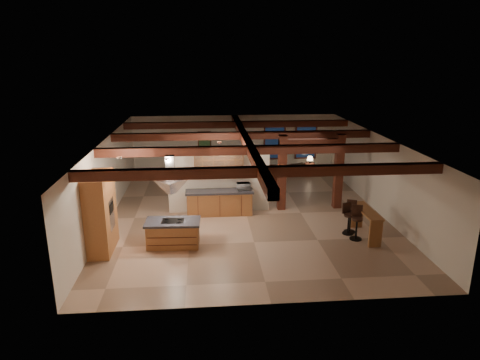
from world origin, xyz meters
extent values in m
plane|color=tan|center=(0.00, 0.00, 0.00)|extent=(12.00, 12.00, 0.00)
plane|color=silver|center=(0.00, 6.00, 1.45)|extent=(10.00, 0.00, 10.00)
plane|color=silver|center=(0.00, -6.00, 1.45)|extent=(10.00, 0.00, 10.00)
plane|color=silver|center=(-5.00, 0.00, 1.45)|extent=(0.00, 12.00, 12.00)
plane|color=silver|center=(5.00, 0.00, 1.45)|extent=(0.00, 12.00, 12.00)
plane|color=#342010|center=(0.00, 0.00, 2.90)|extent=(12.00, 12.00, 0.00)
cube|color=#3E190F|center=(0.00, -4.00, 2.76)|extent=(10.00, 0.25, 0.28)
cube|color=#3E190F|center=(0.00, -1.30, 2.76)|extent=(10.00, 0.25, 0.28)
cube|color=#3E190F|center=(0.00, 1.30, 2.76)|extent=(10.00, 0.25, 0.28)
cube|color=#3E190F|center=(0.00, 4.00, 2.76)|extent=(10.00, 0.25, 0.28)
cube|color=#3E190F|center=(0.00, 0.00, 2.76)|extent=(0.28, 12.00, 0.28)
cube|color=#3E190F|center=(1.40, 0.50, 1.45)|extent=(0.30, 0.30, 2.90)
cube|color=#3E190F|center=(3.60, 0.50, 1.45)|extent=(0.30, 0.30, 2.90)
cube|color=#3E190F|center=(2.50, 0.50, 2.60)|extent=(2.50, 0.28, 0.28)
cube|color=silver|center=(-1.00, 0.50, 1.10)|extent=(3.80, 0.18, 2.20)
cube|color=#976030|center=(-4.67, -2.60, 1.20)|extent=(0.64, 1.60, 2.40)
cube|color=silver|center=(-4.37, -2.60, 1.15)|extent=(0.06, 0.62, 0.95)
cube|color=black|center=(-4.33, -2.60, 1.35)|extent=(0.01, 0.50, 0.28)
cube|color=#976030|center=(-1.00, 0.11, 0.43)|extent=(2.40, 0.60, 0.86)
cube|color=black|center=(-1.00, 0.11, 0.90)|extent=(2.50, 0.66, 0.08)
cube|color=#976030|center=(-1.00, 0.32, 1.85)|extent=(1.80, 0.34, 0.95)
cube|color=silver|center=(-1.00, 0.14, 1.85)|extent=(1.74, 0.02, 0.90)
pyramid|color=silver|center=(-2.55, -2.49, 1.73)|extent=(1.10, 1.10, 0.45)
cube|color=silver|center=(-2.55, -2.49, 2.54)|extent=(0.26, 0.22, 0.73)
cube|color=#3E190F|center=(2.00, 5.94, 1.50)|extent=(1.10, 0.05, 1.70)
cube|color=black|center=(2.00, 5.91, 1.50)|extent=(0.95, 0.02, 1.55)
cube|color=#3E190F|center=(3.60, 5.94, 1.50)|extent=(1.10, 0.05, 1.70)
cube|color=black|center=(3.60, 5.91, 1.50)|extent=(0.95, 0.02, 1.55)
cube|color=#3E190F|center=(-1.50, 5.94, 1.70)|extent=(0.65, 0.04, 0.85)
cube|color=#275C35|center=(-1.50, 5.92, 1.70)|extent=(0.55, 0.01, 0.75)
cylinder|color=silver|center=(-2.60, -2.80, 2.87)|extent=(0.16, 0.16, 0.03)
cylinder|color=silver|center=(-1.00, -0.50, 2.87)|extent=(0.16, 0.16, 0.03)
cylinder|color=silver|center=(-4.00, -2.50, 2.87)|extent=(0.16, 0.16, 0.03)
cube|color=#976030|center=(-2.55, -2.49, 0.38)|extent=(1.62, 0.86, 0.76)
cube|color=black|center=(-2.55, -2.49, 0.79)|extent=(1.73, 0.97, 0.07)
cube|color=black|center=(-2.55, -2.49, 0.83)|extent=(0.68, 0.47, 0.02)
imported|color=#431B10|center=(0.64, 2.33, 0.31)|extent=(1.92, 1.36, 0.61)
imported|color=black|center=(2.68, 5.43, 0.28)|extent=(2.05, 1.38, 0.56)
imported|color=#B1B0B5|center=(-0.10, 0.11, 1.07)|extent=(0.50, 0.36, 0.26)
cube|color=#976030|center=(3.69, -2.34, 0.90)|extent=(0.46, 1.77, 0.05)
cube|color=#976030|center=(3.70, -3.13, 0.44)|extent=(0.40, 0.09, 0.88)
cube|color=#976030|center=(3.68, -1.54, 0.44)|extent=(0.40, 0.09, 0.88)
cube|color=#3E190F|center=(3.68, 5.25, 0.29)|extent=(0.56, 0.56, 0.57)
cylinder|color=black|center=(3.68, 5.25, 0.66)|extent=(0.06, 0.06, 0.17)
cone|color=#FFD499|center=(3.68, 5.25, 0.83)|extent=(0.30, 0.30, 0.19)
cylinder|color=black|center=(3.31, -2.53, 0.71)|extent=(0.35, 0.35, 0.07)
cube|color=black|center=(3.35, -2.36, 0.93)|extent=(0.33, 0.12, 0.39)
cylinder|color=black|center=(3.31, -2.53, 0.35)|extent=(0.06, 0.06, 0.69)
cylinder|color=black|center=(3.31, -2.53, 0.02)|extent=(0.39, 0.39, 0.03)
cylinder|color=black|center=(3.31, -1.94, 0.69)|extent=(0.34, 0.34, 0.07)
cube|color=black|center=(3.37, -1.79, 0.91)|extent=(0.31, 0.17, 0.38)
cylinder|color=black|center=(3.31, -1.94, 0.34)|extent=(0.06, 0.06, 0.67)
cylinder|color=black|center=(3.31, -1.94, 0.02)|extent=(0.38, 0.38, 0.03)
cylinder|color=black|center=(3.20, -2.07, 0.66)|extent=(0.33, 0.33, 0.06)
cube|color=black|center=(3.15, -1.93, 0.87)|extent=(0.31, 0.13, 0.37)
cylinder|color=black|center=(3.20, -2.07, 0.33)|extent=(0.06, 0.06, 0.64)
cylinder|color=black|center=(3.20, -2.07, 0.02)|extent=(0.37, 0.37, 0.03)
cube|color=#3E190F|center=(-0.06, 1.65, 0.44)|extent=(0.42, 0.42, 0.06)
cube|color=#3E190F|center=(-0.05, 1.86, 0.81)|extent=(0.41, 0.06, 0.74)
cylinder|color=#3E190F|center=(-0.23, 1.48, 0.21)|extent=(0.05, 0.05, 0.41)
cylinder|color=#3E190F|center=(0.11, 1.48, 0.21)|extent=(0.05, 0.05, 0.41)
cylinder|color=#3E190F|center=(-0.22, 1.82, 0.21)|extent=(0.05, 0.05, 0.41)
cylinder|color=#3E190F|center=(0.11, 1.81, 0.21)|extent=(0.05, 0.05, 0.41)
cube|color=#3E190F|center=(-0.03, 3.03, 0.44)|extent=(0.42, 0.42, 0.06)
cube|color=#3E190F|center=(-0.04, 2.82, 0.81)|extent=(0.41, 0.06, 0.74)
cylinder|color=#3E190F|center=(0.14, 3.19, 0.21)|extent=(0.05, 0.05, 0.41)
cylinder|color=#3E190F|center=(-0.20, 3.20, 0.21)|extent=(0.05, 0.05, 0.41)
cylinder|color=#3E190F|center=(0.13, 2.86, 0.21)|extent=(0.05, 0.05, 0.41)
cylinder|color=#3E190F|center=(-0.20, 2.86, 0.21)|extent=(0.05, 0.05, 0.41)
cube|color=#3E190F|center=(0.63, 1.64, 0.44)|extent=(0.42, 0.42, 0.06)
cube|color=#3E190F|center=(0.64, 1.84, 0.81)|extent=(0.41, 0.06, 0.74)
cylinder|color=#3E190F|center=(0.46, 1.47, 0.21)|extent=(0.05, 0.05, 0.41)
cylinder|color=#3E190F|center=(0.80, 1.47, 0.21)|extent=(0.05, 0.05, 0.41)
cylinder|color=#3E190F|center=(0.47, 1.81, 0.21)|extent=(0.05, 0.05, 0.41)
cylinder|color=#3E190F|center=(0.80, 1.80, 0.21)|extent=(0.05, 0.05, 0.41)
cube|color=#3E190F|center=(0.66, 3.02, 0.44)|extent=(0.42, 0.42, 0.06)
cube|color=#3E190F|center=(0.65, 2.81, 0.81)|extent=(0.41, 0.06, 0.74)
cylinder|color=#3E190F|center=(0.83, 3.18, 0.21)|extent=(0.05, 0.05, 0.41)
cylinder|color=#3E190F|center=(0.49, 3.19, 0.21)|extent=(0.05, 0.05, 0.41)
cylinder|color=#3E190F|center=(0.82, 2.85, 0.21)|extent=(0.05, 0.05, 0.41)
cylinder|color=#3E190F|center=(0.49, 2.85, 0.21)|extent=(0.05, 0.05, 0.41)
cube|color=#3E190F|center=(1.32, 1.63, 0.44)|extent=(0.42, 0.42, 0.06)
cube|color=#3E190F|center=(1.32, 1.83, 0.81)|extent=(0.41, 0.06, 0.74)
cylinder|color=#3E190F|center=(1.15, 1.46, 0.21)|extent=(0.05, 0.05, 0.41)
cylinder|color=#3E190F|center=(1.49, 1.45, 0.21)|extent=(0.05, 0.05, 0.41)
cylinder|color=#3E190F|center=(1.16, 1.80, 0.21)|extent=(0.05, 0.05, 0.41)
cylinder|color=#3E190F|center=(1.49, 1.79, 0.21)|extent=(0.05, 0.05, 0.41)
cube|color=#3E190F|center=(1.34, 3.00, 0.44)|extent=(0.42, 0.42, 0.06)
cube|color=#3E190F|center=(1.34, 2.80, 0.81)|extent=(0.41, 0.06, 0.74)
cylinder|color=#3E190F|center=(1.51, 3.17, 0.21)|extent=(0.05, 0.05, 0.41)
cylinder|color=#3E190F|center=(1.18, 3.17, 0.21)|extent=(0.05, 0.05, 0.41)
cylinder|color=#3E190F|center=(1.51, 2.83, 0.21)|extent=(0.05, 0.05, 0.41)
cylinder|color=#3E190F|center=(1.17, 2.84, 0.21)|extent=(0.05, 0.05, 0.41)
camera|label=1|loc=(-1.52, -14.93, 5.79)|focal=32.00mm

